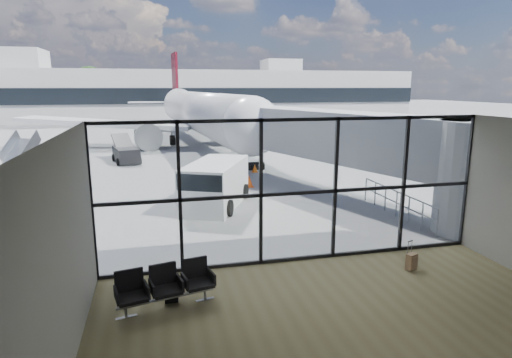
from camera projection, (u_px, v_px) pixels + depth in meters
name	position (u px, v px, depth m)	size (l,w,h in m)	color
ground	(189.00, 132.00, 51.58)	(220.00, 220.00, 0.00)	slate
lounge_shell	(379.00, 228.00, 8.44)	(12.02, 8.01, 4.51)	brown
glass_curtain_wall	(299.00, 191.00, 13.09)	(12.10, 0.12, 4.50)	white
jet_bridge	(347.00, 142.00, 20.83)	(8.00, 16.50, 4.33)	#949699
apron_railing	(397.00, 200.00, 18.02)	(0.06, 5.46, 1.11)	gray
far_terminal	(174.00, 94.00, 71.43)	(80.00, 12.20, 11.00)	#B7B7B2
tree_3	(18.00, 91.00, 74.84)	(4.95, 4.95, 7.12)	#382619
tree_4	(54.00, 87.00, 76.08)	(5.61, 5.61, 8.07)	#382619
tree_5	(90.00, 84.00, 77.32)	(6.27, 6.27, 9.03)	#382619
seating_row	(165.00, 284.00, 10.61)	(2.42, 1.15, 1.07)	gray
backpack	(171.00, 293.00, 10.88)	(0.34, 0.32, 0.50)	black
suitcase	(412.00, 262.00, 12.78)	(0.38, 0.32, 0.89)	#8F6F50
airliner	(200.00, 112.00, 41.43)	(32.42, 37.64, 9.70)	silver
service_van	(215.00, 184.00, 19.50)	(3.81, 5.10, 2.04)	silver
belt_loader	(126.00, 153.00, 31.03)	(2.29, 4.33, 1.90)	black
mobile_stairs	(17.00, 169.00, 25.82)	(2.21, 3.36, 2.17)	gold
traffic_cone_a	(255.00, 168.00, 27.50)	(0.38, 0.38, 0.54)	orange
traffic_cone_b	(224.00, 188.00, 21.85)	(0.47, 0.47, 0.67)	orange
traffic_cone_c	(249.00, 181.00, 23.42)	(0.46, 0.46, 0.66)	#FF520D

